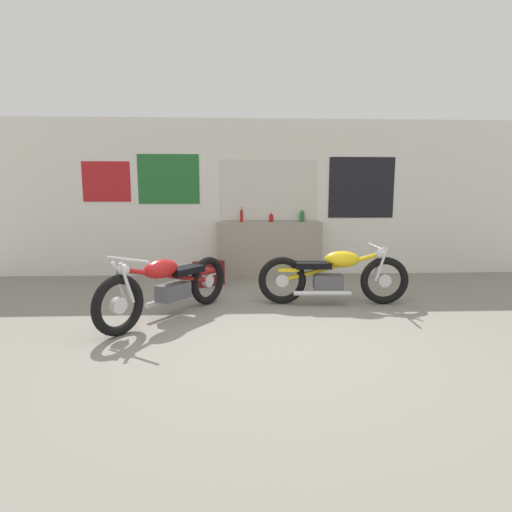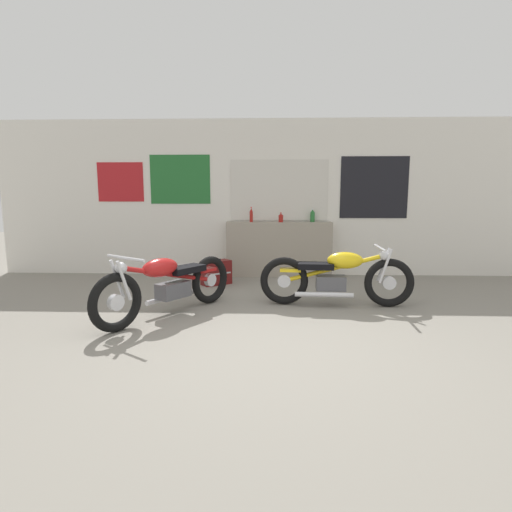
{
  "view_description": "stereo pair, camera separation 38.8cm",
  "coord_description": "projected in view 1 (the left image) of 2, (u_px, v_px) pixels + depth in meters",
  "views": [
    {
      "loc": [
        -0.4,
        -3.74,
        1.44
      ],
      "look_at": [
        -0.18,
        1.19,
        0.7
      ],
      "focal_mm": 28.0,
      "sensor_mm": 36.0,
      "label": 1
    },
    {
      "loc": [
        -0.01,
        -3.74,
        1.44
      ],
      "look_at": [
        -0.18,
        1.19,
        0.7
      ],
      "focal_mm": 28.0,
      "sensor_mm": 36.0,
      "label": 2
    }
  ],
  "objects": [
    {
      "name": "bottle_center",
      "position": [
        302.0,
        216.0,
        7.2
      ],
      "size": [
        0.08,
        0.08,
        0.24
      ],
      "color": "#23662D",
      "rests_on": "sill_counter"
    },
    {
      "name": "motorcycle_red",
      "position": [
        169.0,
        285.0,
        4.73
      ],
      "size": [
        1.28,
        1.77,
        0.8
      ],
      "color": "black",
      "rests_on": "ground_plane"
    },
    {
      "name": "hard_case_darkred",
      "position": [
        209.0,
        273.0,
        6.5
      ],
      "size": [
        0.52,
        0.47,
        0.42
      ],
      "color": "maroon",
      "rests_on": "ground_plane"
    },
    {
      "name": "motorcycle_yellow",
      "position": [
        333.0,
        275.0,
        5.34
      ],
      "size": [
        2.01,
        0.64,
        0.8
      ],
      "color": "black",
      "rests_on": "ground_plane"
    },
    {
      "name": "wall_back",
      "position": [
        261.0,
        198.0,
        7.25
      ],
      "size": [
        10.0,
        0.07,
        2.8
      ],
      "color": "silver",
      "rests_on": "ground_plane"
    },
    {
      "name": "sill_counter",
      "position": [
        269.0,
        249.0,
        7.22
      ],
      "size": [
        1.88,
        0.28,
        0.98
      ],
      "color": "gray",
      "rests_on": "ground_plane"
    },
    {
      "name": "ground_plane",
      "position": [
        280.0,
        344.0,
        3.93
      ],
      "size": [
        24.0,
        24.0,
        0.0
      ],
      "primitive_type": "plane",
      "color": "gray"
    },
    {
      "name": "bottle_left_center",
      "position": [
        271.0,
        218.0,
        7.09
      ],
      "size": [
        0.08,
        0.08,
        0.17
      ],
      "color": "maroon",
      "rests_on": "sill_counter"
    },
    {
      "name": "bottle_leftmost",
      "position": [
        242.0,
        215.0,
        7.09
      ],
      "size": [
        0.06,
        0.06,
        0.27
      ],
      "color": "maroon",
      "rests_on": "sill_counter"
    }
  ]
}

